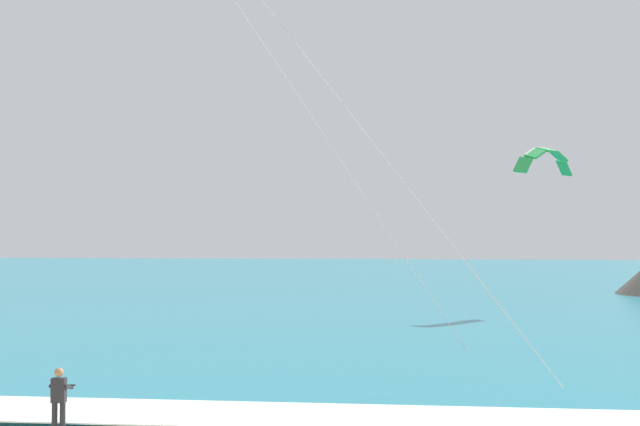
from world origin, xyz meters
TOP-DOWN VIEW (x-y plane):
  - sea at (0.00, 73.44)m, footprint 200.00×120.00m
  - surf_foam at (0.00, 14.44)m, footprint 200.00×2.84m
  - kitesurfer at (-2.46, 12.59)m, footprint 0.55×0.54m
  - kite_distant at (14.67, 41.82)m, footprint 3.95×3.63m

SIDE VIEW (x-z plane):
  - sea at x=0.00m, z-range 0.00..0.20m
  - surf_foam at x=0.00m, z-range 0.20..0.24m
  - kitesurfer at x=-2.46m, z-range 0.10..1.79m
  - kite_distant at x=14.67m, z-range 8.63..10.33m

